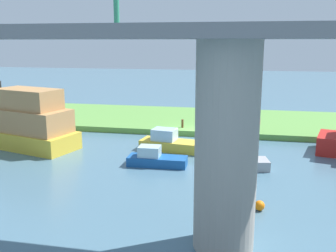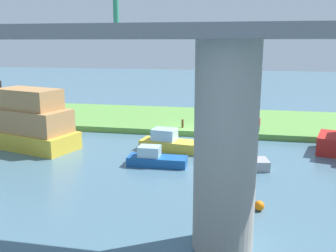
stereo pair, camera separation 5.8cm
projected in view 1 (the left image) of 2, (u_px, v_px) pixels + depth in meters
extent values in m
plane|color=#476B7F|center=(190.00, 137.00, 32.88)|extent=(160.00, 160.00, 0.00)
cube|color=#5B9342|center=(199.00, 120.00, 38.57)|extent=(80.00, 12.00, 0.50)
cylinder|color=#9E998E|center=(226.00, 149.00, 14.44)|extent=(2.41, 2.41, 8.15)
cube|color=slate|center=(230.00, 32.00, 13.50)|extent=(68.64, 4.00, 0.50)
cylinder|color=#2D334C|center=(258.00, 128.00, 32.66)|extent=(0.29, 0.29, 0.55)
cylinder|color=red|center=(258.00, 122.00, 32.53)|extent=(0.51, 0.51, 0.60)
sphere|color=tan|center=(258.00, 117.00, 32.44)|extent=(0.24, 0.24, 0.24)
cylinder|color=brown|center=(182.00, 124.00, 34.05)|extent=(0.20, 0.20, 0.75)
cube|color=gold|center=(20.00, 137.00, 29.97)|extent=(10.35, 5.87, 1.31)
cube|color=#B27F4C|center=(23.00, 119.00, 29.39)|extent=(8.37, 5.01, 1.75)
cube|color=#B27F4C|center=(28.00, 99.00, 28.69)|extent=(5.41, 3.75, 1.53)
cube|color=#99999E|center=(236.00, 164.00, 24.52)|extent=(4.36, 2.24, 0.65)
cube|color=silver|center=(227.00, 154.00, 24.37)|extent=(1.69, 1.44, 0.74)
cube|color=#195199|center=(157.00, 161.00, 25.20)|extent=(3.93, 1.47, 0.61)
cube|color=silver|center=(150.00, 151.00, 25.15)|extent=(1.43, 1.14, 0.69)
cube|color=gold|center=(172.00, 145.00, 28.71)|extent=(5.04, 2.38, 0.75)
cube|color=silver|center=(164.00, 134.00, 28.74)|extent=(1.92, 1.61, 0.86)
sphere|color=orange|center=(260.00, 206.00, 18.47)|extent=(0.50, 0.50, 0.50)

